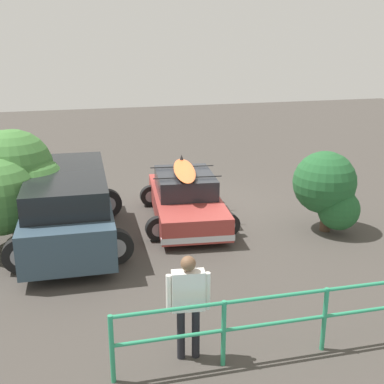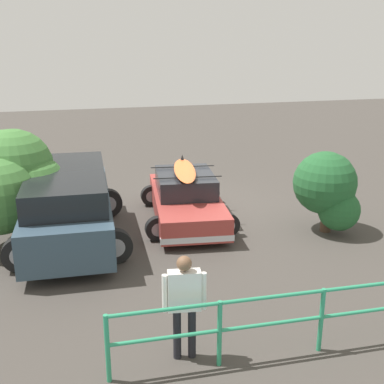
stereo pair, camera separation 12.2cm
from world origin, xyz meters
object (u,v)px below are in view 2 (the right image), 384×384
Objects in this scene: person_bystander at (184,298)px; bush_near_right at (15,185)px; suv_car at (69,204)px; bush_near_left at (327,186)px; sedan_car at (186,198)px.

bush_near_right is at bearing -63.71° from person_bystander.
person_bystander is 6.07m from bush_near_right.
bush_near_left is (-6.10, 1.06, 0.28)m from suv_car.
bush_near_right is (4.16, 0.22, 0.75)m from sedan_car.
suv_car is 1.73× the size of bush_near_right.
suv_car is at bearing -73.24° from person_bystander.
bush_near_left is at bearing 168.52° from bush_near_right.
bush_near_right reaches higher than suv_car.
person_bystander is at bearing 106.76° from suv_car.
person_bystander is (-1.51, 5.02, 0.10)m from suv_car.
suv_car is 6.19m from bush_near_left.
bush_near_right reaches higher than bush_near_left.
suv_car is at bearing 11.91° from sedan_car.
bush_near_left reaches higher than suv_car.
bush_near_left is (-4.58, -3.96, 0.18)m from person_bystander.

